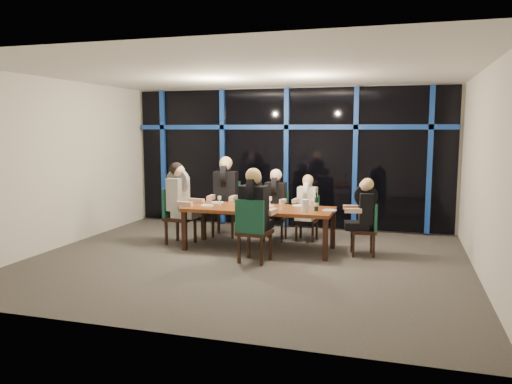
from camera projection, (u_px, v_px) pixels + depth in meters
room at (245, 135)px, 7.83m from camera, size 7.04×7.00×3.02m
window_wall at (287, 156)px, 10.68m from camera, size 6.86×0.43×2.94m
dining_table at (259, 211)px, 8.76m from camera, size 2.60×1.00×0.75m
chair_far_left at (227, 205)px, 9.98m from camera, size 0.53×0.53×1.08m
chair_far_mid at (276, 213)px, 9.56m from camera, size 0.44×0.44×0.93m
chair_far_right at (308, 215)px, 9.56m from camera, size 0.43×0.43×0.86m
chair_end_left at (176, 213)px, 9.23m from camera, size 0.53×0.53×1.03m
chair_end_right at (368, 226)px, 8.38m from camera, size 0.48×0.48×0.89m
chair_near_mid at (253, 227)px, 7.87m from camera, size 0.53×0.53×1.03m
diner_far_left at (225, 185)px, 9.84m from camera, size 0.56×0.69×1.05m
diner_far_mid at (275, 194)px, 9.44m from camera, size 0.46×0.58×0.91m
diner_far_right at (307, 198)px, 9.45m from camera, size 0.44×0.55×0.84m
diner_end_left at (180, 191)px, 9.14m from camera, size 0.67×0.54×1.01m
diner_end_right at (364, 205)px, 8.34m from camera, size 0.59×0.49×0.87m
diner_near_mid at (255, 201)px, 7.90m from camera, size 0.54×0.67×1.01m
plate_far_left at (217, 202)px, 9.33m from camera, size 0.24×0.24×0.01m
plate_far_mid at (268, 206)px, 8.92m from camera, size 0.24×0.24×0.01m
plate_far_right at (299, 206)px, 8.93m from camera, size 0.24×0.24×0.01m
plate_end_left at (207, 205)px, 8.95m from camera, size 0.24×0.24×0.01m
plate_end_right at (330, 210)px, 8.41m from camera, size 0.24×0.24×0.01m
plate_near_mid at (268, 210)px, 8.44m from camera, size 0.24×0.24×0.01m
wine_bottle at (316, 204)px, 8.38m from camera, size 0.07×0.07×0.31m
water_pitcher at (305, 205)px, 8.32m from camera, size 0.13×0.11×0.20m
tea_light at (253, 209)px, 8.53m from camera, size 0.05×0.05×0.03m
wine_glass_a at (242, 199)px, 8.82m from camera, size 0.07×0.07×0.19m
wine_glass_b at (270, 199)px, 8.90m from camera, size 0.07×0.07×0.17m
wine_glass_c at (281, 202)px, 8.50m from camera, size 0.07×0.07×0.18m
wine_glass_d at (219, 198)px, 9.03m from camera, size 0.06×0.06×0.17m
wine_glass_e at (307, 202)px, 8.57m from camera, size 0.06×0.06×0.16m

